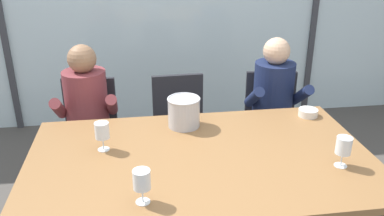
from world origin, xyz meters
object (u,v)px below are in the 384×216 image
chair_left_of_center (180,122)px  tasting_bowl (308,113)px  wine_glass_near_bucket (102,132)px  wine_glass_center_pour (142,181)px  person_maroon_top (87,115)px  chair_center (271,118)px  wine_glass_by_left_taster (344,147)px  chair_near_curtain (90,126)px  person_navy_polo (275,104)px  ice_bucket_primary (184,112)px  dining_table (201,167)px

chair_left_of_center → tasting_bowl: bearing=-36.3°
wine_glass_near_bucket → wine_glass_center_pour: size_ratio=1.00×
chair_left_of_center → person_maroon_top: bearing=-171.3°
tasting_bowl → wine_glass_center_pour: 1.44m
chair_center → wine_glass_by_left_taster: size_ratio=5.12×
wine_glass_by_left_taster → wine_glass_near_bucket: same height
chair_near_curtain → wine_glass_by_left_taster: (1.47, -1.25, 0.37)m
tasting_bowl → wine_glass_by_left_taster: 0.67m
chair_left_of_center → chair_center: bearing=-4.3°
person_navy_polo → tasting_bowl: (0.08, -0.42, 0.10)m
ice_bucket_primary → wine_glass_by_left_taster: bearing=-38.4°
wine_glass_by_left_taster → wine_glass_center_pour: bearing=-170.8°
wine_glass_by_left_taster → chair_center: bearing=89.1°
wine_glass_near_bucket → wine_glass_center_pour: bearing=-68.8°
chair_near_curtain → person_maroon_top: 0.24m
tasting_bowl → wine_glass_center_pour: size_ratio=0.76×
dining_table → person_navy_polo: person_navy_polo is taller
ice_bucket_primary → chair_center: bearing=35.3°
wine_glass_by_left_taster → wine_glass_near_bucket: bearing=164.0°
person_maroon_top → wine_glass_near_bucket: bearing=-79.0°
ice_bucket_primary → person_maroon_top: bearing=145.9°
tasting_bowl → wine_glass_center_pour: (-1.17, -0.83, 0.09)m
wine_glass_near_bucket → wine_glass_by_left_taster: bearing=-16.0°
chair_left_of_center → ice_bucket_primary: ice_bucket_primary is taller
dining_table → chair_left_of_center: 1.02m
tasting_bowl → wine_glass_near_bucket: 1.41m
ice_bucket_primary → wine_glass_by_left_taster: (0.78, -0.62, 0.02)m
person_navy_polo → wine_glass_by_left_taster: bearing=-88.8°
person_maroon_top → tasting_bowl: (1.55, -0.42, 0.10)m
chair_left_of_center → wine_glass_center_pour: wine_glass_center_pour is taller
person_maroon_top → ice_bucket_primary: bearing=-36.4°
chair_near_curtain → ice_bucket_primary: bearing=-36.8°
wine_glass_center_pour → chair_near_curtain: bearing=105.4°
chair_near_curtain → wine_glass_by_left_taster: bearing=-34.8°
chair_center → chair_near_curtain: bearing=-173.6°
chair_center → ice_bucket_primary: bearing=-136.2°
person_maroon_top → wine_glass_by_left_taster: person_maroon_top is taller
chair_left_of_center → wine_glass_by_left_taster: size_ratio=5.12×
chair_left_of_center → tasting_bowl: size_ratio=6.72×
wine_glass_by_left_taster → wine_glass_near_bucket: size_ratio=1.00×
chair_center → person_maroon_top: size_ratio=0.74×
dining_table → person_maroon_top: person_maroon_top is taller
dining_table → tasting_bowl: (0.83, 0.44, 0.10)m
person_navy_polo → ice_bucket_primary: size_ratio=5.62×
dining_table → person_maroon_top: size_ratio=1.63×
chair_center → person_navy_polo: person_navy_polo is taller
person_navy_polo → chair_center: bearing=84.8°
wine_glass_by_left_taster → wine_glass_near_bucket: 1.34m
chair_center → wine_glass_by_left_taster: wine_glass_by_left_taster is taller
dining_table → chair_near_curtain: bearing=125.3°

